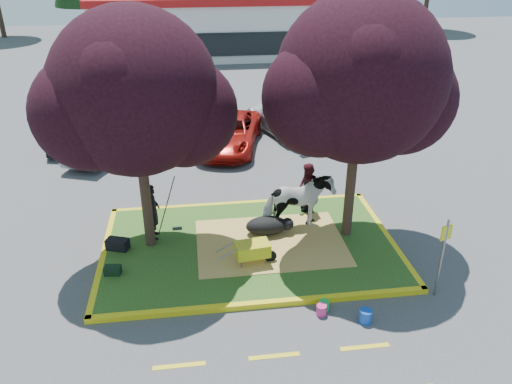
{
  "coord_description": "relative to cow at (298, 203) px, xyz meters",
  "views": [
    {
      "loc": [
        -1.44,
        -11.96,
        7.88
      ],
      "look_at": [
        0.25,
        0.5,
        1.55
      ],
      "focal_mm": 35.0,
      "sensor_mm": 36.0,
      "label": 1
    }
  ],
  "objects": [
    {
      "name": "car_white",
      "position": [
        1.33,
        8.81,
        -0.26
      ],
      "size": [
        3.68,
        5.56,
        1.5
      ],
      "primitive_type": "imported",
      "rotation": [
        0.0,
        0.0,
        3.48
      ],
      "color": "silver",
      "rests_on": "ground"
    },
    {
      "name": "bucket_pink",
      "position": [
        -0.19,
        -3.72,
        -0.88
      ],
      "size": [
        0.33,
        0.33,
        0.26
      ],
      "primitive_type": "cylinder",
      "rotation": [
        0.0,
        0.0,
        -0.42
      ],
      "color": "#D42F7E",
      "rests_on": "ground"
    },
    {
      "name": "tree_purple_right",
      "position": [
        1.41,
        -0.5,
        3.55
      ],
      "size": [
        5.3,
        4.4,
        6.82
      ],
      "color": "black",
      "rests_on": "median_island"
    },
    {
      "name": "bucket_blue",
      "position": [
        0.76,
        -4.09,
        -0.85
      ],
      "size": [
        0.39,
        0.39,
        0.32
      ],
      "primitive_type": "cylinder",
      "rotation": [
        0.0,
        0.0,
        0.36
      ],
      "color": "#1648B5",
      "rests_on": "ground"
    },
    {
      "name": "handler",
      "position": [
        -4.2,
        0.1,
        -0.02
      ],
      "size": [
        0.41,
        0.62,
        1.68
      ],
      "primitive_type": "imported",
      "rotation": [
        0.0,
        0.0,
        1.58
      ],
      "color": "black",
      "rests_on": "median_island"
    },
    {
      "name": "ground",
      "position": [
        -1.51,
        -0.68,
        -1.01
      ],
      "size": [
        90.0,
        90.0,
        0.0
      ],
      "primitive_type": "plane",
      "color": "#424244",
      "rests_on": "ground"
    },
    {
      "name": "curb_left",
      "position": [
        -5.59,
        -0.68,
        -0.94
      ],
      "size": [
        0.16,
        5.3,
        0.15
      ],
      "primitive_type": "cube",
      "color": "yellow",
      "rests_on": "ground"
    },
    {
      "name": "sign_post",
      "position": [
        2.79,
        -3.38,
        0.29
      ],
      "size": [
        0.3,
        0.1,
        2.15
      ],
      "rotation": [
        0.0,
        0.0,
        0.25
      ],
      "color": "slate",
      "rests_on": "ground"
    },
    {
      "name": "visitor_a",
      "position": [
        0.52,
        0.94,
        -0.04
      ],
      "size": [
        0.72,
        0.88,
        1.65
      ],
      "primitive_type": "imported",
      "rotation": [
        0.0,
        0.0,
        -1.44
      ],
      "color": "#431319",
      "rests_on": "median_island"
    },
    {
      "name": "tree_purple_left",
      "position": [
        -4.29,
        -0.3,
        3.35
      ],
      "size": [
        5.06,
        4.2,
        6.51
      ],
      "color": "black",
      "rests_on": "median_island"
    },
    {
      "name": "car_silver",
      "position": [
        -6.54,
        7.04,
        -0.32
      ],
      "size": [
        2.85,
        4.47,
        1.39
      ],
      "primitive_type": "imported",
      "rotation": [
        0.0,
        0.0,
        2.79
      ],
      "color": "gray",
      "rests_on": "ground"
    },
    {
      "name": "car_red",
      "position": [
        -1.39,
        7.22,
        -0.33
      ],
      "size": [
        3.4,
        5.33,
        1.37
      ],
      "primitive_type": "imported",
      "rotation": [
        0.0,
        0.0,
        -0.24
      ],
      "color": "#A6140D",
      "rests_on": "ground"
    },
    {
      "name": "wheelbarrow",
      "position": [
        -1.54,
        -1.61,
        -0.44
      ],
      "size": [
        1.63,
        0.64,
        0.61
      ],
      "rotation": [
        0.0,
        0.0,
        0.12
      ],
      "color": "black",
      "rests_on": "median_island"
    },
    {
      "name": "gear_bag_dark",
      "position": [
        -5.21,
        -0.42,
        -0.71
      ],
      "size": [
        0.68,
        0.52,
        0.31
      ],
      "primitive_type": "cube",
      "rotation": [
        0.0,
        0.0,
        -0.35
      ],
      "color": "black",
      "rests_on": "median_island"
    },
    {
      "name": "visitor_b",
      "position": [
        0.53,
        1.1,
        -0.2
      ],
      "size": [
        0.45,
        0.82,
        1.32
      ],
      "primitive_type": "imported",
      "rotation": [
        0.0,
        0.0,
        -1.74
      ],
      "color": "black",
      "rests_on": "median_island"
    },
    {
      "name": "fire_lane_stripe_c",
      "position": [
        0.49,
        -4.88,
        -1.01
      ],
      "size": [
        1.1,
        0.12,
        0.01
      ],
      "primitive_type": "cube",
      "color": "yellow",
      "rests_on": "ground"
    },
    {
      "name": "median_island",
      "position": [
        -1.51,
        -0.68,
        -0.94
      ],
      "size": [
        8.0,
        5.0,
        0.15
      ],
      "primitive_type": "cube",
      "color": "#234816",
      "rests_on": "ground"
    },
    {
      "name": "gear_bag_green",
      "position": [
        -5.21,
        -1.62,
        -0.75
      ],
      "size": [
        0.44,
        0.31,
        0.22
      ],
      "primitive_type": "cube",
      "rotation": [
        0.0,
        0.0,
        -0.12
      ],
      "color": "black",
      "rests_on": "median_island"
    },
    {
      "name": "straw_bedding",
      "position": [
        -0.91,
        -0.68,
        -0.86
      ],
      "size": [
        4.2,
        3.0,
        0.01
      ],
      "primitive_type": "cube",
      "color": "tan",
      "rests_on": "median_island"
    },
    {
      "name": "bucket_green",
      "position": [
        -0.08,
        -3.57,
        -0.88
      ],
      "size": [
        0.3,
        0.3,
        0.26
      ],
      "primitive_type": "cylinder",
      "rotation": [
        0.0,
        0.0,
        -0.3
      ],
      "color": "green",
      "rests_on": "ground"
    },
    {
      "name": "car_black",
      "position": [
        -7.95,
        8.72,
        -0.24
      ],
      "size": [
        1.86,
        4.54,
        1.54
      ],
      "primitive_type": "imported",
      "rotation": [
        0.0,
        0.0,
        -0.01
      ],
      "color": "black",
      "rests_on": "ground"
    },
    {
      "name": "retail_building",
      "position": [
        0.49,
        27.31,
        1.24
      ],
      "size": [
        20.4,
        8.4,
        4.4
      ],
      "color": "silver",
      "rests_on": "ground"
    },
    {
      "name": "fire_lane_stripe_a",
      "position": [
        -3.51,
        -4.88,
        -1.01
      ],
      "size": [
        1.1,
        0.12,
        0.01
      ],
      "primitive_type": "cube",
      "color": "yellow",
      "rests_on": "ground"
    },
    {
      "name": "fire_lane_stripe_b",
      "position": [
        -1.51,
        -4.88,
        -1.01
      ],
      "size": [
        1.1,
        0.12,
        0.01
      ],
      "primitive_type": "cube",
      "color": "yellow",
      "rests_on": "ground"
    },
    {
      "name": "curb_far",
      "position": [
        -1.51,
        1.9,
        -0.94
      ],
      "size": [
        8.3,
        0.16,
        0.15
      ],
      "primitive_type": "cube",
      "color": "yellow",
      "rests_on": "ground"
    },
    {
      "name": "car_grey",
      "position": [
        3.56,
        8.05,
        -0.39
      ],
      "size": [
        2.65,
        4.01,
        1.25
      ],
      "primitive_type": "imported",
      "rotation": [
        0.0,
        0.0,
        0.39
      ],
      "color": "#5A5C62",
      "rests_on": "ground"
    },
    {
      "name": "curb_right",
      "position": [
        2.57,
        -0.68,
        -0.94
      ],
      "size": [
        0.16,
        5.3,
        0.15
      ],
      "primitive_type": "cube",
      "color": "yellow",
      "rests_on": "ground"
    },
    {
      "name": "curb_near",
      "position": [
        -1.51,
        -3.26,
        -0.94
      ],
      "size": [
        8.3,
        0.16,
        0.15
      ],
      "primitive_type": "cube",
      "color": "yellow",
      "rests_on": "ground"
    },
    {
      "name": "calf",
      "position": [
        -0.94,
        -0.18,
        -0.59
      ],
      "size": [
        1.39,
        1.03,
        0.54
      ],
      "primitive_type": "ellipsoid",
      "rotation": [
        0.0,
        0.0,
        0.29
      ],
      "color": "black",
      "rests_on": "median_island"
    },
    {
      "name": "cow",
      "position": [
        0.0,
        0.0,
        0.0
      ],
      "size": [
        2.17,
        1.26,
        1.72
      ],
      "primitive_type": "imported",
      "rotation": [
        0.0,
        0.0,
        1.74
      ],
      "color": "silver",
      "rests_on": "median_island"
    }
  ]
}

